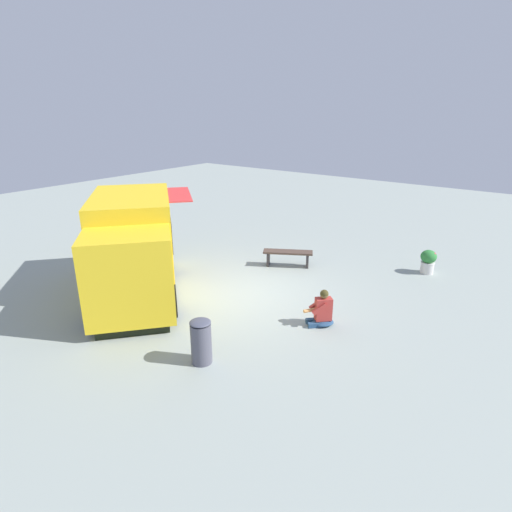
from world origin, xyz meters
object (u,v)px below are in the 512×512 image
at_px(plaza_bench, 288,255).
at_px(food_truck, 133,250).
at_px(person_customer, 322,312).
at_px(planter_flowering_near, 149,237).
at_px(trash_bin, 201,341).
at_px(planter_flowering_far, 428,261).

bearing_deg(plaza_bench, food_truck, 152.35).
distance_m(person_customer, planter_flowering_near, 7.93).
bearing_deg(trash_bin, planter_flowering_far, -16.76).
xyz_separation_m(planter_flowering_far, plaza_bench, (-2.04, 3.78, -0.02)).
relative_size(food_truck, trash_bin, 5.23).
bearing_deg(trash_bin, plaza_bench, 14.95).
distance_m(person_customer, trash_bin, 3.05).
xyz_separation_m(food_truck, trash_bin, (-1.35, -3.69, -0.79)).
distance_m(planter_flowering_near, planter_flowering_far, 9.50).
distance_m(person_customer, planter_flowering_far, 4.94).
xyz_separation_m(food_truck, plaza_bench, (4.21, -2.21, -0.88)).
distance_m(food_truck, person_customer, 5.19).
bearing_deg(planter_flowering_far, trash_bin, 163.24).
height_order(food_truck, person_customer, food_truck).
distance_m(person_customer, plaza_bench, 3.87).
xyz_separation_m(food_truck, planter_flowering_far, (6.26, -5.99, -0.86)).
distance_m(plaza_bench, trash_bin, 5.76).
relative_size(planter_flowering_near, planter_flowering_far, 0.97).
bearing_deg(planter_flowering_far, food_truck, 136.28).
bearing_deg(trash_bin, planter_flowering_near, 57.28).
distance_m(planter_flowering_far, plaza_bench, 4.29).
relative_size(food_truck, planter_flowering_near, 6.86).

